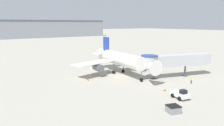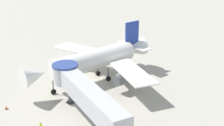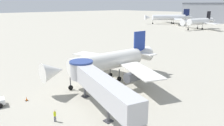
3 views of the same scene
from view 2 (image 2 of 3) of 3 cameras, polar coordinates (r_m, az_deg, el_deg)
ground_plane at (r=57.57m, az=-4.72°, el=-3.18°), size 800.00×800.00×0.00m
main_airplane at (r=55.97m, az=-2.89°, el=0.68°), size 27.19×25.82×9.68m
jet_bridge at (r=43.90m, az=-5.44°, el=-4.99°), size 19.55×8.15×6.07m
traffic_cone_port_wing at (r=64.77m, az=-9.39°, el=-0.26°), size 0.38×0.38×0.64m
traffic_cone_near_nose at (r=50.38m, az=-18.76°, el=-7.63°), size 0.45×0.45×0.75m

